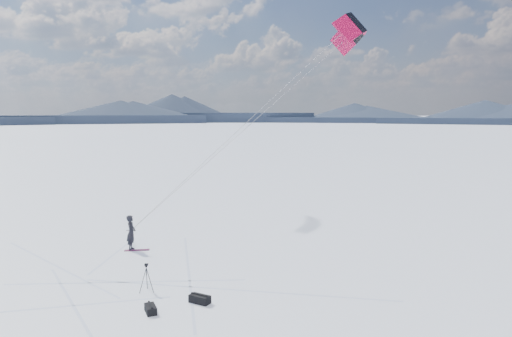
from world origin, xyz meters
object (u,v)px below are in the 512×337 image
at_px(tripod, 146,273).
at_px(snowkiter, 132,250).
at_px(gear_bag_b, 151,309).
at_px(snowboard, 137,250).
at_px(gear_bag_a, 200,299).

bearing_deg(tripod, snowkiter, 130.53).
height_order(snowkiter, gear_bag_b, snowkiter).
bearing_deg(snowboard, gear_bag_a, -68.48).
height_order(snowboard, tripod, tripod).
distance_m(snowkiter, gear_bag_b, 9.20).
height_order(snowkiter, gear_bag_a, snowkiter).
xyz_separation_m(snowkiter, snowboard, (0.35, -0.00, 0.02)).
relative_size(snowkiter, gear_bag_a, 2.14).
xyz_separation_m(snowkiter, gear_bag_b, (5.82, -7.13, 0.15)).
height_order(gear_bag_a, gear_bag_b, gear_bag_a).
bearing_deg(gear_bag_b, snowboard, 174.82).
distance_m(gear_bag_a, gear_bag_b, 2.03).
bearing_deg(gear_bag_b, gear_bag_a, 97.08).
bearing_deg(tripod, snowboard, 128.22).
height_order(snowboard, gear_bag_a, gear_bag_a).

